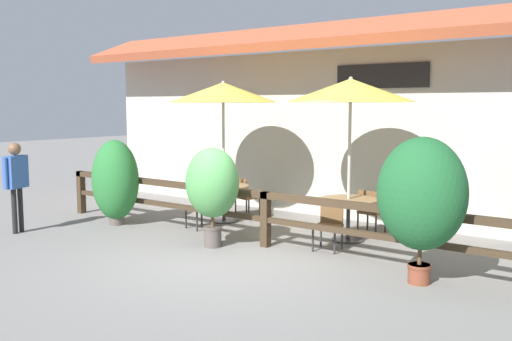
{
  "coord_description": "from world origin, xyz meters",
  "views": [
    {
      "loc": [
        5.63,
        -6.72,
        2.43
      ],
      "look_at": [
        -0.43,
        1.35,
        1.26
      ],
      "focal_mm": 40.0,
      "sensor_mm": 36.0,
      "label": 1
    }
  ],
  "objects_px": {
    "chair_near_wallside": "(245,195)",
    "potted_plant_small_flowering": "(212,185)",
    "chair_near_streetside": "(202,205)",
    "dining_table_near": "(224,192)",
    "patio_umbrella_middle": "(351,91)",
    "potted_plant_broad_leaf": "(115,181)",
    "dining_table_middle": "(348,207)",
    "chair_middle_wallside": "(370,210)",
    "potted_plant_corner_fern": "(422,195)",
    "patio_umbrella_near": "(223,93)",
    "chair_middle_streetside": "(329,223)",
    "pedestrian": "(16,175)"
  },
  "relations": [
    {
      "from": "chair_near_wallside",
      "to": "potted_plant_small_flowering",
      "type": "distance_m",
      "value": 2.9
    },
    {
      "from": "chair_near_streetside",
      "to": "dining_table_near",
      "type": "bearing_deg",
      "value": 108.12
    },
    {
      "from": "patio_umbrella_middle",
      "to": "potted_plant_broad_leaf",
      "type": "bearing_deg",
      "value": -160.12
    },
    {
      "from": "dining_table_middle",
      "to": "potted_plant_small_flowering",
      "type": "height_order",
      "value": "potted_plant_small_flowering"
    },
    {
      "from": "dining_table_middle",
      "to": "potted_plant_small_flowering",
      "type": "distance_m",
      "value": 2.48
    },
    {
      "from": "chair_middle_wallside",
      "to": "patio_umbrella_middle",
      "type": "bearing_deg",
      "value": 88.13
    },
    {
      "from": "potted_plant_corner_fern",
      "to": "patio_umbrella_near",
      "type": "bearing_deg",
      "value": 161.59
    },
    {
      "from": "patio_umbrella_near",
      "to": "chair_near_streetside",
      "type": "bearing_deg",
      "value": -84.17
    },
    {
      "from": "chair_middle_wallside",
      "to": "chair_near_wallside",
      "type": "bearing_deg",
      "value": 3.37
    },
    {
      "from": "patio_umbrella_middle",
      "to": "dining_table_middle",
      "type": "height_order",
      "value": "patio_umbrella_middle"
    },
    {
      "from": "dining_table_near",
      "to": "potted_plant_broad_leaf",
      "type": "bearing_deg",
      "value": -134.42
    },
    {
      "from": "potted_plant_small_flowering",
      "to": "chair_near_wallside",
      "type": "bearing_deg",
      "value": 116.54
    },
    {
      "from": "patio_umbrella_near",
      "to": "dining_table_middle",
      "type": "xyz_separation_m",
      "value": [
        2.89,
        0.03,
        -2.06
      ]
    },
    {
      "from": "dining_table_near",
      "to": "chair_middle_streetside",
      "type": "relative_size",
      "value": 1.27
    },
    {
      "from": "patio_umbrella_near",
      "to": "potted_plant_small_flowering",
      "type": "xyz_separation_m",
      "value": [
        1.24,
        -1.77,
        -1.59
      ]
    },
    {
      "from": "dining_table_middle",
      "to": "potted_plant_corner_fern",
      "type": "xyz_separation_m",
      "value": [
        1.95,
        -1.64,
        0.61
      ]
    },
    {
      "from": "chair_near_wallside",
      "to": "potted_plant_small_flowering",
      "type": "xyz_separation_m",
      "value": [
        1.27,
        -2.53,
        0.62
      ]
    },
    {
      "from": "patio_umbrella_near",
      "to": "chair_near_wallside",
      "type": "bearing_deg",
      "value": 91.93
    },
    {
      "from": "patio_umbrella_near",
      "to": "chair_middle_wallside",
      "type": "distance_m",
      "value": 3.77
    },
    {
      "from": "dining_table_near",
      "to": "chair_near_wallside",
      "type": "relative_size",
      "value": 1.27
    },
    {
      "from": "chair_middle_streetside",
      "to": "potted_plant_corner_fern",
      "type": "bearing_deg",
      "value": -34.4
    },
    {
      "from": "patio_umbrella_middle",
      "to": "chair_middle_wallside",
      "type": "bearing_deg",
      "value": 85.36
    },
    {
      "from": "dining_table_middle",
      "to": "chair_middle_streetside",
      "type": "distance_m",
      "value": 0.78
    },
    {
      "from": "chair_near_streetside",
      "to": "potted_plant_corner_fern",
      "type": "relative_size",
      "value": 0.41
    },
    {
      "from": "chair_middle_streetside",
      "to": "pedestrian",
      "type": "distance_m",
      "value": 5.95
    },
    {
      "from": "chair_near_streetside",
      "to": "chair_middle_wallside",
      "type": "distance_m",
      "value": 3.27
    },
    {
      "from": "potted_plant_small_flowering",
      "to": "patio_umbrella_near",
      "type": "bearing_deg",
      "value": 124.99
    },
    {
      "from": "potted_plant_small_flowering",
      "to": "pedestrian",
      "type": "distance_m",
      "value": 3.95
    },
    {
      "from": "chair_near_streetside",
      "to": "pedestrian",
      "type": "relative_size",
      "value": 0.48
    },
    {
      "from": "chair_middle_streetside",
      "to": "chair_near_wallside",
      "type": "bearing_deg",
      "value": 143.29
    },
    {
      "from": "chair_middle_wallside",
      "to": "dining_table_near",
      "type": "bearing_deg",
      "value": 17.84
    },
    {
      "from": "potted_plant_corner_fern",
      "to": "pedestrian",
      "type": "relative_size",
      "value": 1.17
    },
    {
      "from": "chair_middle_streetside",
      "to": "potted_plant_small_flowering",
      "type": "height_order",
      "value": "potted_plant_small_flowering"
    },
    {
      "from": "patio_umbrella_near",
      "to": "chair_middle_streetside",
      "type": "relative_size",
      "value": 3.51
    },
    {
      "from": "potted_plant_corner_fern",
      "to": "chair_near_streetside",
      "type": "bearing_deg",
      "value": 169.91
    },
    {
      "from": "dining_table_middle",
      "to": "chair_middle_streetside",
      "type": "xyz_separation_m",
      "value": [
        0.05,
        -0.77,
        -0.15
      ]
    },
    {
      "from": "patio_umbrella_middle",
      "to": "pedestrian",
      "type": "xyz_separation_m",
      "value": [
        -5.34,
        -3.21,
        -1.57
      ]
    },
    {
      "from": "patio_umbrella_near",
      "to": "potted_plant_small_flowering",
      "type": "bearing_deg",
      "value": -55.01
    },
    {
      "from": "chair_middle_wallside",
      "to": "potted_plant_corner_fern",
      "type": "relative_size",
      "value": 0.41
    },
    {
      "from": "dining_table_near",
      "to": "pedestrian",
      "type": "relative_size",
      "value": 0.61
    },
    {
      "from": "patio_umbrella_middle",
      "to": "dining_table_middle",
      "type": "bearing_deg",
      "value": 75.96
    },
    {
      "from": "potted_plant_corner_fern",
      "to": "chair_near_wallside",
      "type": "bearing_deg",
      "value": 153.99
    },
    {
      "from": "chair_near_wallside",
      "to": "pedestrian",
      "type": "height_order",
      "value": "pedestrian"
    },
    {
      "from": "potted_plant_corner_fern",
      "to": "dining_table_near",
      "type": "bearing_deg",
      "value": 161.59
    },
    {
      "from": "dining_table_near",
      "to": "chair_middle_wallside",
      "type": "distance_m",
      "value": 3.06
    },
    {
      "from": "patio_umbrella_near",
      "to": "chair_middle_wallside",
      "type": "height_order",
      "value": "patio_umbrella_near"
    },
    {
      "from": "potted_plant_broad_leaf",
      "to": "potted_plant_corner_fern",
      "type": "xyz_separation_m",
      "value": [
        6.37,
        -0.04,
        0.32
      ]
    },
    {
      "from": "patio_umbrella_middle",
      "to": "potted_plant_small_flowering",
      "type": "bearing_deg",
      "value": -132.47
    },
    {
      "from": "chair_middle_wallside",
      "to": "potted_plant_corner_fern",
      "type": "distance_m",
      "value": 3.15
    },
    {
      "from": "patio_umbrella_middle",
      "to": "chair_middle_streetside",
      "type": "relative_size",
      "value": 3.51
    }
  ]
}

